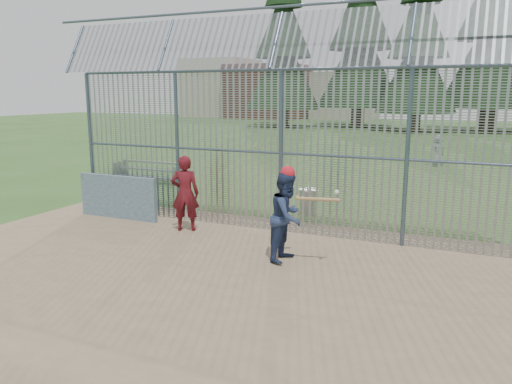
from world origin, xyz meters
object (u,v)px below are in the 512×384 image
at_px(dugout_wall, 118,197).
at_px(onlooker, 185,193).
at_px(bleacher, 149,170).
at_px(batter, 287,217).
at_px(trash_can, 308,202).

distance_m(dugout_wall, onlooker, 2.43).
relative_size(onlooker, bleacher, 0.64).
distance_m(dugout_wall, bleacher, 6.10).
height_order(batter, trash_can, batter).
distance_m(trash_can, bleacher, 8.06).
bearing_deg(trash_can, batter, -78.16).
distance_m(batter, onlooker, 3.32).
relative_size(batter, bleacher, 0.62).
bearing_deg(bleacher, dugout_wall, -61.97).
bearing_deg(batter, bleacher, 55.40).
height_order(dugout_wall, onlooker, onlooker).
xyz_separation_m(dugout_wall, bleacher, (-2.87, 5.38, -0.21)).
height_order(dugout_wall, batter, batter).
bearing_deg(trash_can, onlooker, -128.50).
bearing_deg(trash_can, dugout_wall, -151.18).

